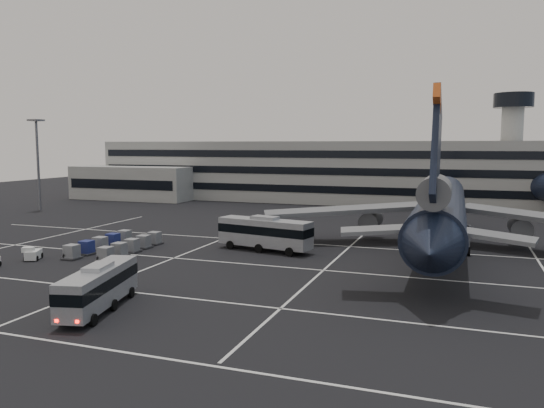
{
  "coord_description": "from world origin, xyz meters",
  "views": [
    {
      "loc": [
        25.47,
        -49.45,
        13.19
      ],
      "look_at": [
        0.62,
        19.56,
        5.0
      ],
      "focal_mm": 35.0,
      "sensor_mm": 36.0,
      "label": 1
    }
  ],
  "objects_px": {
    "bus_far": "(265,232)",
    "uld_cluster": "(116,245)",
    "trijet_main": "(442,210)",
    "bus_near": "(99,285)"
  },
  "relations": [
    {
      "from": "bus_far",
      "to": "trijet_main",
      "type": "bearing_deg",
      "value": -60.46
    },
    {
      "from": "trijet_main",
      "to": "bus_near",
      "type": "height_order",
      "value": "trijet_main"
    },
    {
      "from": "trijet_main",
      "to": "bus_far",
      "type": "xyz_separation_m",
      "value": [
        -20.73,
        -6.9,
        -2.86
      ]
    },
    {
      "from": "bus_far",
      "to": "uld_cluster",
      "type": "relative_size",
      "value": 0.96
    },
    {
      "from": "uld_cluster",
      "to": "bus_far",
      "type": "bearing_deg",
      "value": 20.93
    },
    {
      "from": "bus_near",
      "to": "bus_far",
      "type": "xyz_separation_m",
      "value": [
        4.04,
        27.0,
        0.35
      ]
    },
    {
      "from": "bus_near",
      "to": "uld_cluster",
      "type": "xyz_separation_m",
      "value": [
        -13.29,
        20.37,
        -1.22
      ]
    },
    {
      "from": "bus_far",
      "to": "uld_cluster",
      "type": "distance_m",
      "value": 18.62
    },
    {
      "from": "trijet_main",
      "to": "bus_far",
      "type": "height_order",
      "value": "trijet_main"
    },
    {
      "from": "bus_near",
      "to": "bus_far",
      "type": "height_order",
      "value": "bus_far"
    }
  ]
}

